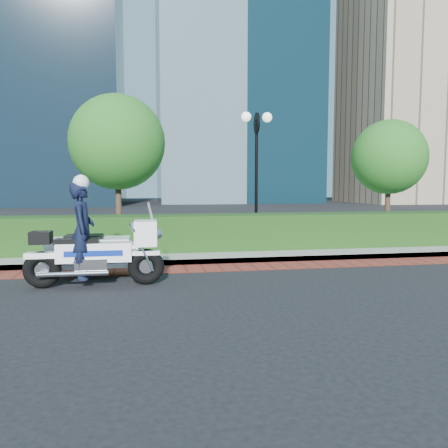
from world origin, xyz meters
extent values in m
plane|color=black|center=(0.00, 0.00, 0.00)|extent=(120.00, 120.00, 0.00)
cube|color=maroon|center=(0.00, 1.50, 0.01)|extent=(60.00, 1.00, 0.01)
cube|color=gray|center=(0.00, 6.00, 0.07)|extent=(60.00, 8.00, 0.15)
cube|color=black|center=(0.00, 3.60, 0.65)|extent=(18.00, 1.20, 1.00)
cylinder|color=black|center=(1.00, 5.20, 0.30)|extent=(0.30, 0.30, 0.30)
cylinder|color=black|center=(1.00, 5.20, 2.15)|extent=(0.10, 0.10, 3.70)
cylinder|color=black|center=(1.00, 5.20, 4.00)|extent=(0.04, 0.70, 0.70)
sphere|color=white|center=(0.65, 5.20, 4.20)|extent=(0.32, 0.32, 0.32)
sphere|color=white|center=(1.35, 5.20, 4.20)|extent=(0.32, 0.32, 0.32)
cylinder|color=#332319|center=(-3.50, 6.50, 1.23)|extent=(0.20, 0.20, 2.17)
sphere|color=#165918|center=(-3.50, 6.50, 3.44)|extent=(3.20, 3.20, 3.20)
cylinder|color=#332319|center=(6.50, 6.50, 1.11)|extent=(0.20, 0.20, 1.92)
sphere|color=#165918|center=(6.50, 6.50, 3.05)|extent=(2.80, 2.80, 2.80)
cube|color=black|center=(-16.00, 40.00, 20.00)|extent=(22.00, 16.00, 40.00)
cube|color=black|center=(8.00, 44.00, 23.00)|extent=(18.00, 15.00, 46.00)
cube|color=gray|center=(28.00, 38.00, 14.00)|extent=(14.00, 12.00, 28.00)
torus|color=black|center=(-4.58, 0.04, 0.36)|extent=(0.73, 0.23, 0.73)
torus|color=black|center=(-2.60, 0.02, 0.36)|extent=(0.73, 0.23, 0.73)
cube|color=white|center=(-3.59, 0.03, 0.68)|extent=(1.44, 0.37, 0.37)
cube|color=silver|center=(-3.65, 0.03, 0.42)|extent=(0.61, 0.45, 0.31)
cube|color=white|center=(-2.60, 0.02, 1.05)|extent=(0.45, 0.61, 0.50)
cube|color=silver|center=(-2.49, 0.02, 1.43)|extent=(0.14, 0.55, 0.44)
cube|color=black|center=(-3.92, 0.04, 0.90)|extent=(0.83, 0.34, 0.11)
cube|color=black|center=(-4.58, 0.04, 0.99)|extent=(0.39, 0.36, 0.24)
cube|color=white|center=(-3.80, 0.97, 0.55)|extent=(1.71, 0.79, 0.61)
cube|color=black|center=(-3.91, 0.97, 0.88)|extent=(0.78, 0.56, 0.09)
torus|color=black|center=(-3.91, 1.50, 0.28)|extent=(0.55, 0.18, 0.55)
imported|color=black|center=(-3.81, 0.04, 1.12)|extent=(0.46, 0.70, 1.90)
sphere|color=white|center=(-3.81, 0.04, 2.04)|extent=(0.31, 0.31, 0.31)
camera|label=1|loc=(-2.58, -8.78, 2.00)|focal=35.00mm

